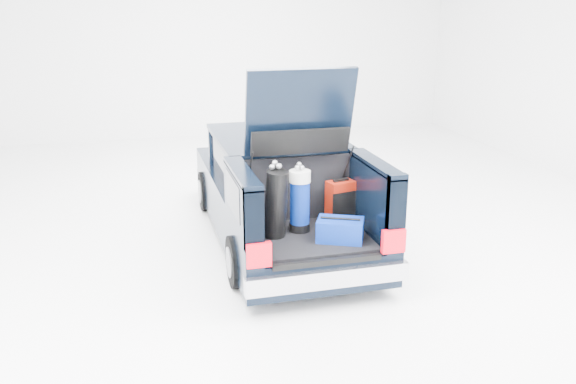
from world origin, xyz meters
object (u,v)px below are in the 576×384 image
object	(u,v)px
red_suitcase	(340,201)
black_golf_bag	(276,204)
blue_golf_bag	(300,200)
car	(277,190)
blue_duffel	(340,230)

from	to	relation	value
red_suitcase	black_golf_bag	size ratio (longest dim) A/B	0.60
red_suitcase	blue_golf_bag	bearing A→B (deg)	-175.41
car	black_golf_bag	distance (m)	1.61
car	blue_duffel	size ratio (longest dim) A/B	7.68
red_suitcase	black_golf_bag	bearing A→B (deg)	-173.68
blue_golf_bag	blue_duffel	bearing A→B (deg)	-50.74
car	red_suitcase	distance (m)	1.33
car	blue_golf_bag	xyz separation A→B (m)	(-0.07, -1.40, 0.30)
red_suitcase	black_golf_bag	xyz separation A→B (m)	(-0.88, -0.31, 0.15)
red_suitcase	blue_duffel	bearing A→B (deg)	-122.72
car	blue_duffel	xyz separation A→B (m)	(0.29, -1.81, 0.05)
black_golf_bag	blue_duffel	world-z (taller)	black_golf_bag
red_suitcase	black_golf_bag	distance (m)	0.95
car	black_golf_bag	xyz separation A→B (m)	(-0.38, -1.53, 0.33)
car	blue_golf_bag	size ratio (longest dim) A/B	5.63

